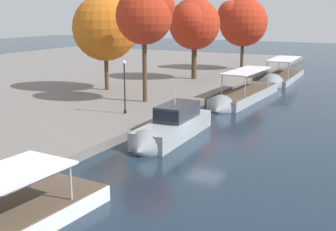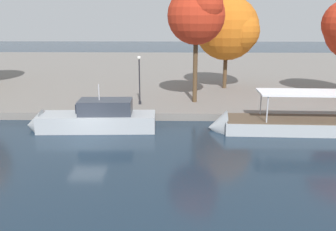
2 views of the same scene
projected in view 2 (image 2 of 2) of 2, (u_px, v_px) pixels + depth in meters
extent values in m
plane|color=#192838|center=(86.00, 141.00, 25.35)|extent=(220.00, 220.00, 0.00)
cube|color=slate|center=(136.00, 71.00, 56.92)|extent=(120.00, 55.00, 0.63)
cube|color=#9EA3A8|center=(98.00, 125.00, 27.88)|extent=(9.07, 2.94, 1.75)
cone|color=#9EA3A8|center=(35.00, 125.00, 27.79)|extent=(1.30, 2.50, 2.45)
cube|color=#2D333D|center=(105.00, 107.00, 27.51)|extent=(4.12, 2.23, 1.13)
cube|color=black|center=(85.00, 106.00, 27.47)|extent=(1.15, 1.98, 0.68)
cylinder|color=silver|center=(99.00, 92.00, 27.19)|extent=(0.08, 0.08, 1.21)
cube|color=#9EA3A8|center=(310.00, 129.00, 27.44)|extent=(13.27, 3.43, 1.47)
cone|color=#9EA3A8|center=(217.00, 127.00, 27.81)|extent=(1.49, 2.74, 2.70)
cube|color=brown|center=(311.00, 119.00, 27.23)|extent=(13.00, 3.27, 0.08)
cylinder|color=#B2B2B7|center=(267.00, 110.00, 25.99)|extent=(0.10, 0.10, 1.98)
cylinder|color=#B2B2B7|center=(261.00, 102.00, 28.30)|extent=(0.10, 0.10, 1.98)
cube|color=silver|center=(314.00, 93.00, 26.68)|extent=(8.26, 3.03, 0.12)
cylinder|color=black|center=(140.00, 82.00, 33.02)|extent=(0.12, 0.12, 4.20)
sphere|color=white|center=(139.00, 58.00, 32.42)|extent=(0.33, 0.33, 0.33)
cylinder|color=black|center=(140.00, 103.00, 33.53)|extent=(0.26, 0.26, 0.30)
cylinder|color=#4C3823|center=(195.00, 70.00, 33.72)|extent=(0.43, 0.43, 6.08)
sphere|color=#B22D19|center=(196.00, 15.00, 32.39)|extent=(5.28, 5.28, 5.28)
sphere|color=#B22D19|center=(206.00, 5.00, 31.06)|extent=(3.09, 3.09, 3.09)
sphere|color=#B22D19|center=(203.00, 15.00, 33.30)|extent=(2.88, 2.88, 2.88)
cylinder|color=#4C3823|center=(225.00, 70.00, 40.81)|extent=(0.45, 0.45, 4.09)
sphere|color=#BC6019|center=(227.00, 28.00, 39.56)|extent=(7.05, 7.05, 7.05)
sphere|color=#BC6019|center=(239.00, 31.00, 38.49)|extent=(4.37, 4.37, 4.37)
sphere|color=#BC6019|center=(223.00, 37.00, 40.75)|extent=(4.10, 4.10, 4.10)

